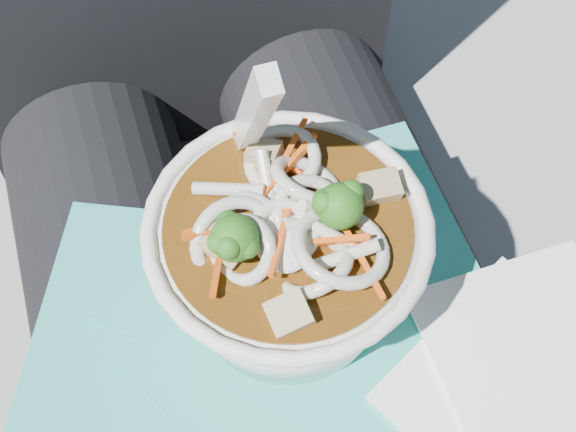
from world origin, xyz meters
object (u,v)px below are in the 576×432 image
object	(u,v)px
stone_ledge	(241,339)
plastic_bag	(268,347)
udon_bowl	(288,255)
lap	(277,356)
person_body	(240,235)

from	to	relation	value
stone_ledge	plastic_bag	bearing A→B (deg)	-93.91
plastic_bag	udon_bowl	world-z (taller)	udon_bowl
lap	stone_ledge	bearing A→B (deg)	90.00
lap	person_body	size ratio (longest dim) A/B	0.47
stone_ledge	udon_bowl	world-z (taller)	udon_bowl
stone_ledge	person_body	size ratio (longest dim) A/B	0.99
lap	plastic_bag	bearing A→B (deg)	-117.29
stone_ledge	plastic_bag	world-z (taller)	plastic_bag
stone_ledge	plastic_bag	xyz separation A→B (m)	(-0.01, -0.17, 0.39)
stone_ledge	person_body	distance (m)	0.33
udon_bowl	person_body	bearing A→B (deg)	95.42
stone_ledge	udon_bowl	bearing A→B (deg)	-86.68
plastic_bag	person_body	bearing A→B (deg)	84.14
lap	plastic_bag	size ratio (longest dim) A/B	1.46
stone_ledge	lap	bearing A→B (deg)	-90.00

